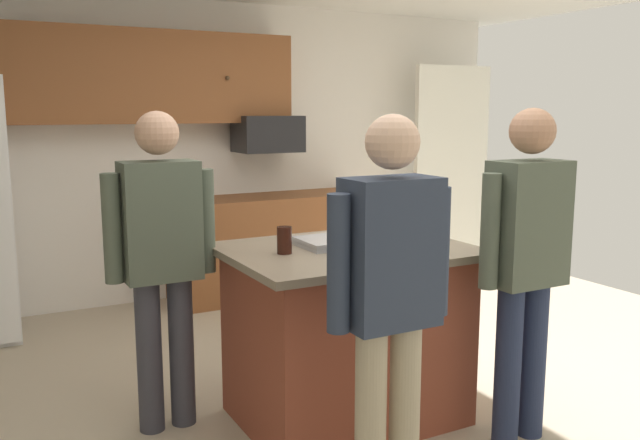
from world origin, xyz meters
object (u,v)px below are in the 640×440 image
at_px(person_guest_left, 390,289).
at_px(tumbler_amber, 284,240).
at_px(serving_tray, 340,241).
at_px(glass_pilsner, 375,240).
at_px(person_elder_center, 162,250).
at_px(mug_ceramic_white, 396,228).
at_px(microwave_over_range, 268,134).
at_px(kitchen_island, 346,333).
at_px(mug_blue_stoneware, 349,246).
at_px(person_host_foreground, 526,254).
at_px(glass_stout_tall, 408,241).

bearing_deg(person_guest_left, tumbler_amber, 24.65).
relative_size(person_guest_left, serving_tray, 3.74).
height_order(tumbler_amber, glass_pilsner, same).
distance_m(person_elder_center, mug_ceramic_white, 1.30).
distance_m(microwave_over_range, person_guest_left, 3.49).
bearing_deg(glass_pilsner, kitchen_island, 104.00).
bearing_deg(mug_blue_stoneware, microwave_over_range, 74.25).
bearing_deg(kitchen_island, mug_ceramic_white, 15.54).
bearing_deg(person_guest_left, kitchen_island, 0.00).
relative_size(person_host_foreground, glass_pilsner, 12.21).
bearing_deg(person_elder_center, person_host_foreground, -10.74).
bearing_deg(glass_stout_tall, serving_tray, 118.31).
relative_size(person_guest_left, person_elder_center, 0.99).
bearing_deg(person_elder_center, tumbler_amber, -10.83).
bearing_deg(microwave_over_range, mug_ceramic_white, -96.61).
bearing_deg(glass_pilsner, microwave_over_range, 77.21).
distance_m(person_elder_center, serving_tray, 0.93).
height_order(mug_blue_stoneware, glass_pilsner, glass_pilsner).
distance_m(glass_stout_tall, serving_tray, 0.40).
height_order(microwave_over_range, person_host_foreground, person_host_foreground).
distance_m(person_elder_center, tumbler_amber, 0.63).
bearing_deg(microwave_over_range, glass_pilsner, -102.79).
xyz_separation_m(kitchen_island, tumbler_amber, (-0.36, 0.01, 0.54)).
height_order(kitchen_island, serving_tray, serving_tray).
height_order(kitchen_island, mug_blue_stoneware, mug_blue_stoneware).
bearing_deg(tumbler_amber, glass_pilsner, -27.08).
relative_size(kitchen_island, person_guest_left, 0.76).
bearing_deg(person_guest_left, glass_pilsner, -9.01).
bearing_deg(glass_stout_tall, glass_pilsner, 148.15).
height_order(person_guest_left, glass_pilsner, person_guest_left).
bearing_deg(person_host_foreground, mug_ceramic_white, -26.20).
xyz_separation_m(person_host_foreground, serving_tray, (-0.65, 0.69, 0.00)).
bearing_deg(glass_stout_tall, person_guest_left, -131.28).
relative_size(microwave_over_range, glass_pilsner, 4.09).
distance_m(microwave_over_range, person_host_foreground, 3.18).
relative_size(person_host_foreground, tumbler_amber, 12.24).
relative_size(kitchen_island, mug_ceramic_white, 9.42).
height_order(glass_pilsner, serving_tray, glass_pilsner).
relative_size(glass_pilsner, glass_stout_tall, 1.05).
relative_size(kitchen_island, serving_tray, 2.86).
xyz_separation_m(microwave_over_range, person_elder_center, (-1.55, -2.17, -0.49)).
bearing_deg(tumbler_amber, serving_tray, 9.21).
bearing_deg(microwave_over_range, person_host_foreground, -90.25).
xyz_separation_m(person_elder_center, mug_blue_stoneware, (0.79, -0.54, 0.04)).
distance_m(microwave_over_range, kitchen_island, 2.78).
relative_size(person_guest_left, mug_blue_stoneware, 13.19).
bearing_deg(person_host_foreground, glass_stout_tall, 7.22).
bearing_deg(mug_ceramic_white, person_guest_left, -125.82).
height_order(kitchen_island, person_guest_left, person_guest_left).
bearing_deg(glass_stout_tall, kitchen_island, 123.80).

